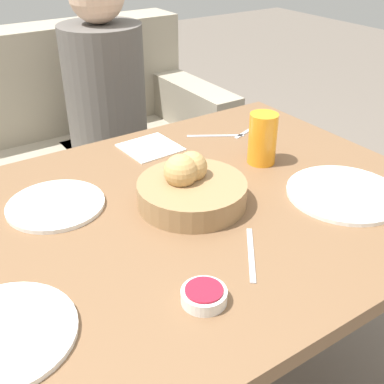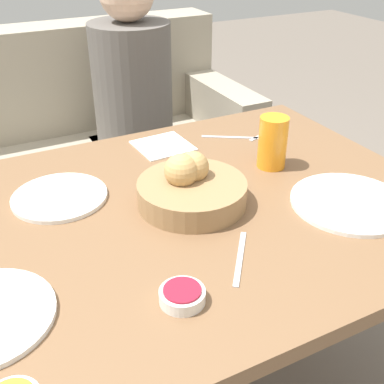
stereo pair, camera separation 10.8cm
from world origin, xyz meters
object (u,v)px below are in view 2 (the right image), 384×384
(fork_silver, at_px, (230,137))
(knife_silver, at_px, (240,258))
(spoon_coffee, at_px, (263,134))
(couch, at_px, (71,169))
(jam_bowl_berry, at_px, (182,295))
(plate_far_center, at_px, (60,197))
(napkin, at_px, (163,146))
(bread_basket, at_px, (191,188))
(plate_near_right, at_px, (350,203))
(seated_person, at_px, (136,135))
(juice_glass, at_px, (273,142))

(fork_silver, distance_m, knife_silver, 0.57)
(spoon_coffee, bearing_deg, couch, 117.40)
(couch, bearing_deg, jam_bowl_berry, -94.72)
(plate_far_center, bearing_deg, napkin, 24.86)
(bread_basket, bearing_deg, plate_far_center, 149.71)
(couch, bearing_deg, plate_near_right, -73.32)
(seated_person, relative_size, napkin, 7.40)
(juice_glass, bearing_deg, napkin, 130.15)
(plate_far_center, bearing_deg, plate_near_right, -29.36)
(jam_bowl_berry, distance_m, napkin, 0.63)
(couch, relative_size, knife_silver, 10.57)
(jam_bowl_berry, distance_m, spoon_coffee, 0.74)
(bread_basket, xyz_separation_m, juice_glass, (0.27, 0.07, 0.03))
(plate_far_center, height_order, spoon_coffee, plate_far_center)
(seated_person, bearing_deg, spoon_coffee, -75.68)
(plate_far_center, height_order, napkin, plate_far_center)
(knife_silver, height_order, napkin, napkin)
(knife_silver, distance_m, napkin, 0.54)
(spoon_coffee, relative_size, napkin, 0.80)
(knife_silver, bearing_deg, napkin, 81.82)
(couch, bearing_deg, bread_basket, -87.30)
(knife_silver, bearing_deg, spoon_coffee, 51.30)
(plate_near_right, bearing_deg, napkin, 117.54)
(plate_far_center, xyz_separation_m, fork_silver, (0.53, 0.12, -0.00))
(bread_basket, height_order, fork_silver, bread_basket)
(juice_glass, xyz_separation_m, napkin, (-0.20, 0.24, -0.07))
(napkin, bearing_deg, jam_bowl_berry, -111.11)
(bread_basket, xyz_separation_m, fork_silver, (0.27, 0.27, -0.04))
(knife_silver, xyz_separation_m, napkin, (0.08, 0.53, 0.00))
(bread_basket, relative_size, fork_silver, 1.65)
(juice_glass, distance_m, spoon_coffee, 0.21)
(plate_far_center, height_order, knife_silver, plate_far_center)
(jam_bowl_berry, relative_size, fork_silver, 0.53)
(spoon_coffee, bearing_deg, seated_person, 104.32)
(bread_basket, relative_size, napkin, 1.61)
(seated_person, height_order, fork_silver, seated_person)
(plate_near_right, height_order, napkin, plate_near_right)
(plate_far_center, xyz_separation_m, napkin, (0.33, 0.15, -0.00))
(couch, distance_m, knife_silver, 1.33)
(bread_basket, bearing_deg, knife_silver, -92.37)
(juice_glass, height_order, spoon_coffee, juice_glass)
(plate_near_right, bearing_deg, couch, 106.68)
(plate_near_right, bearing_deg, seated_person, 96.16)
(plate_near_right, xyz_separation_m, jam_bowl_berry, (-0.48, -0.11, 0.01))
(knife_silver, bearing_deg, bread_basket, 87.63)
(couch, distance_m, plate_far_center, 1.00)
(jam_bowl_berry, bearing_deg, napkin, 68.89)
(jam_bowl_berry, bearing_deg, couch, 85.28)
(plate_far_center, relative_size, jam_bowl_berry, 2.74)
(couch, relative_size, juice_glass, 11.09)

